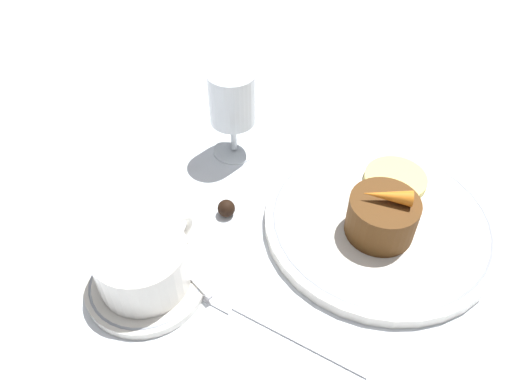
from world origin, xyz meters
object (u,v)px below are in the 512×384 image
(dinner_plate, at_px, (381,220))
(dessert_cake, at_px, (382,217))
(wine_glass, at_px, (232,103))
(fork, at_px, (256,317))
(coffee_cup, at_px, (142,263))

(dinner_plate, bearing_deg, dessert_cake, -162.78)
(wine_glass, bearing_deg, dessert_cake, -94.35)
(fork, xyz_separation_m, dessert_cake, (0.17, -0.05, 0.04))
(dinner_plate, xyz_separation_m, coffee_cup, (-0.23, 0.16, 0.03))
(dinner_plate, distance_m, wine_glass, 0.24)
(dinner_plate, bearing_deg, wine_glass, 91.16)
(coffee_cup, height_order, fork, coffee_cup)
(fork, relative_size, dessert_cake, 2.53)
(coffee_cup, bearing_deg, wine_glass, 16.30)
(coffee_cup, xyz_separation_m, fork, (0.04, -0.12, -0.04))
(coffee_cup, relative_size, wine_glass, 0.99)
(coffee_cup, height_order, dessert_cake, coffee_cup)
(dinner_plate, distance_m, fork, 0.20)
(coffee_cup, distance_m, fork, 0.13)
(dinner_plate, bearing_deg, coffee_cup, 145.51)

